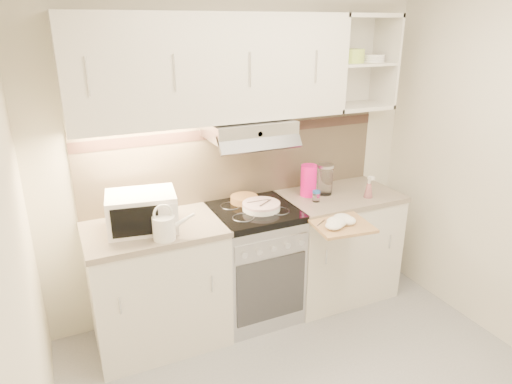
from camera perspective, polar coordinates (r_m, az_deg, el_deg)
room_shell at (r=2.52m, az=6.84°, el=7.48°), size 3.04×2.84×2.52m
base_cabinet_left at (r=3.36m, az=-12.14°, el=-11.52°), size 0.90×0.60×0.86m
worktop_left at (r=3.15m, az=-12.74°, el=-4.55°), size 0.92×0.62×0.04m
base_cabinet_right at (r=3.90m, az=9.96°, el=-6.69°), size 0.90×0.60×0.86m
worktop_right at (r=3.72m, az=10.37°, el=-0.49°), size 0.92×0.62×0.04m
electric_range at (r=3.55m, az=-0.20°, el=-8.80°), size 0.60×0.60×0.90m
microwave at (r=3.08m, az=-14.08°, el=-2.37°), size 0.49×0.39×0.25m
watering_can at (r=2.92m, az=-11.26°, el=-4.25°), size 0.28×0.14×0.24m
plate_stack at (r=3.33m, az=0.67°, el=-1.78°), size 0.28×0.28×0.06m
bread_loaf at (r=3.47m, az=-1.50°, el=-0.89°), size 0.21×0.21×0.05m
pink_pitcher at (r=3.59m, az=6.60°, el=1.45°), size 0.13×0.13×0.25m
glass_jar at (r=3.65m, az=8.63°, el=1.61°), size 0.13×0.13×0.24m
spice_jar at (r=3.50m, az=7.54°, el=-0.50°), size 0.06×0.06×0.09m
spray_bottle at (r=3.66m, az=13.91°, el=0.43°), size 0.07×0.07×0.19m
cutting_board at (r=3.21m, az=10.66°, el=-4.10°), size 0.42×0.39×0.02m
dish_towel at (r=3.15m, az=10.69°, el=-3.71°), size 0.28×0.25×0.07m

